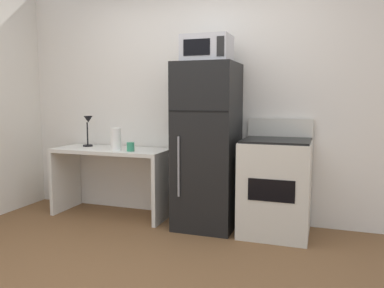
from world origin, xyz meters
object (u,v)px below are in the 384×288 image
oven_range (275,186)px  desk (112,168)px  paper_towel_roll (116,139)px  microwave (207,49)px  desk_lamp (88,126)px  refrigerator (207,146)px  coffee_mug (131,147)px

oven_range → desk: bearing=179.0°
paper_towel_roll → microwave: microwave is taller
desk_lamp → paper_towel_roll: 0.52m
refrigerator → oven_range: 0.77m
desk → coffee_mug: size_ratio=13.55×
desk → coffee_mug: bearing=-22.0°
paper_towel_roll → refrigerator: size_ratio=0.15×
paper_towel_roll → oven_range: size_ratio=0.22×
microwave → desk_lamp: bearing=175.0°
coffee_mug → paper_towel_roll: size_ratio=0.40×
paper_towel_roll → microwave: bearing=3.3°
refrigerator → coffee_mug: bearing=-173.6°
desk_lamp → paper_towel_roll: (0.47, -0.18, -0.12)m
paper_towel_roll → oven_range: 1.73m
desk → desk_lamp: bearing=167.9°
paper_towel_roll → refrigerator: (0.99, 0.08, -0.05)m
desk_lamp → coffee_mug: size_ratio=3.72×
desk_lamp → microwave: bearing=-5.0°
paper_towel_roll → oven_range: bearing=2.8°
desk → paper_towel_roll: size_ratio=5.36×
desk → paper_towel_roll: (0.12, -0.11, 0.34)m
desk_lamp → oven_range: 2.21m
refrigerator → microwave: size_ratio=3.58×
paper_towel_roll → refrigerator: refrigerator is taller
coffee_mug → paper_towel_roll: bearing=176.3°
microwave → oven_range: (0.68, 0.02, -1.31)m
desk → refrigerator: (1.12, -0.03, 0.29)m
desk_lamp → refrigerator: bearing=-4.1°
desk → coffee_mug: (0.30, -0.12, 0.26)m
desk_lamp → refrigerator: size_ratio=0.21×
desk_lamp → coffee_mug: bearing=-16.9°
desk_lamp → paper_towel_roll: desk_lamp is taller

